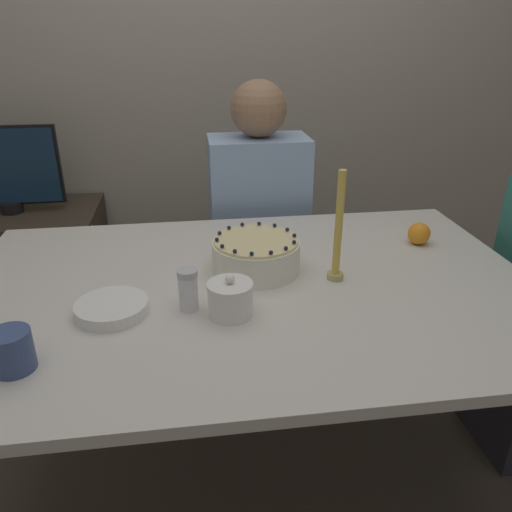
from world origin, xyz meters
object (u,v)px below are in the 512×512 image
(candle, at_px, (338,235))
(tv_monitor, at_px, (4,169))
(sugar_shaker, at_px, (188,290))
(sugar_bowl, at_px, (230,299))
(cake, at_px, (256,255))
(person_man_blue_shirt, at_px, (258,245))

(candle, relative_size, tv_monitor, 0.65)
(sugar_shaker, bearing_deg, tv_monitor, 123.38)
(sugar_bowl, distance_m, candle, 0.36)
(candle, bearing_deg, cake, 158.67)
(sugar_shaker, distance_m, person_man_blue_shirt, 0.93)
(sugar_bowl, relative_size, person_man_blue_shirt, 0.09)
(sugar_shaker, bearing_deg, cake, 44.97)
(candle, xyz_separation_m, tv_monitor, (-1.22, 1.10, -0.05))
(candle, relative_size, person_man_blue_shirt, 0.26)
(sugar_bowl, bearing_deg, cake, 67.84)
(candle, bearing_deg, tv_monitor, 137.95)
(cake, distance_m, sugar_bowl, 0.26)
(candle, distance_m, person_man_blue_shirt, 0.81)
(sugar_shaker, height_order, tv_monitor, tv_monitor)
(cake, xyz_separation_m, sugar_shaker, (-0.20, -0.20, 0.01))
(tv_monitor, bearing_deg, person_man_blue_shirt, -18.68)
(candle, height_order, person_man_blue_shirt, person_man_blue_shirt)
(sugar_bowl, xyz_separation_m, sugar_shaker, (-0.10, 0.04, 0.01))
(sugar_bowl, bearing_deg, candle, 26.55)
(person_man_blue_shirt, bearing_deg, sugar_bowl, 77.29)
(cake, distance_m, person_man_blue_shirt, 0.70)
(cake, bearing_deg, candle, -21.33)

